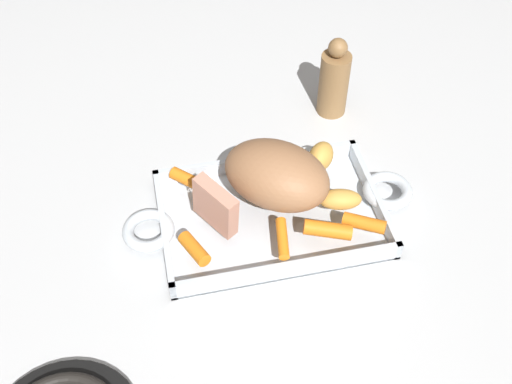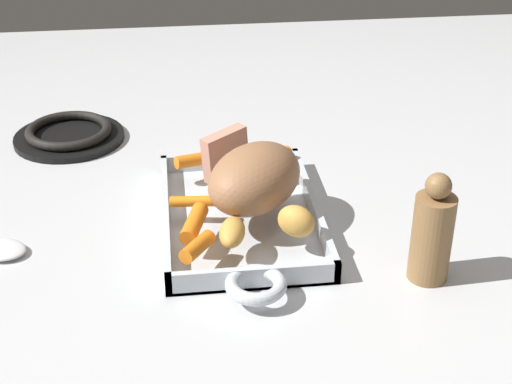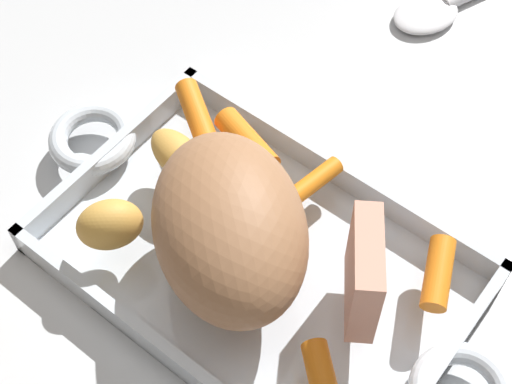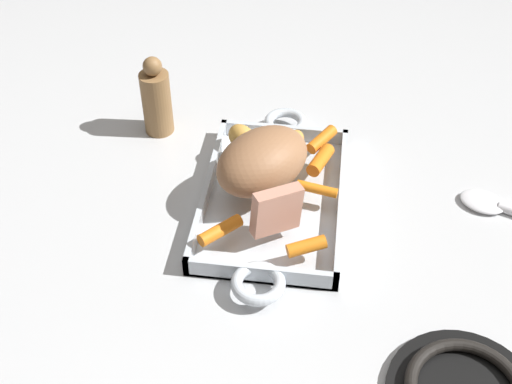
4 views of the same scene
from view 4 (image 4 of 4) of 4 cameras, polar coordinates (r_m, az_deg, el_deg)
ground_plane at (r=1.05m, az=1.47°, el=-0.96°), size 1.87×1.87×0.00m
roasting_dish at (r=1.04m, az=1.48°, el=-0.55°), size 0.43×0.22×0.03m
pork_roast at (r=1.01m, az=0.55°, el=2.64°), size 0.19×0.18×0.09m
roast_slice_thin at (r=0.94m, az=1.75°, el=-1.58°), size 0.06×0.07×0.08m
baby_carrot_center_left at (r=1.06m, az=5.48°, el=2.71°), size 0.07×0.04×0.03m
baby_carrot_southeast at (r=0.95m, az=-3.04°, el=-3.25°), size 0.06×0.06×0.02m
baby_carrot_southwest at (r=1.11m, az=5.59°, el=4.45°), size 0.06×0.05×0.02m
baby_carrot_center_right at (r=1.02m, az=5.17°, el=0.16°), size 0.02×0.06×0.02m
baby_carrot_northeast at (r=0.93m, az=4.29°, el=-4.60°), size 0.04×0.06×0.02m
potato_whole at (r=1.09m, az=-1.21°, el=4.65°), size 0.06×0.06×0.04m
potato_golden_small at (r=1.09m, az=3.15°, el=4.15°), size 0.07×0.04×0.03m
pepper_mill at (r=1.16m, az=-8.42°, el=7.74°), size 0.05×0.05×0.15m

